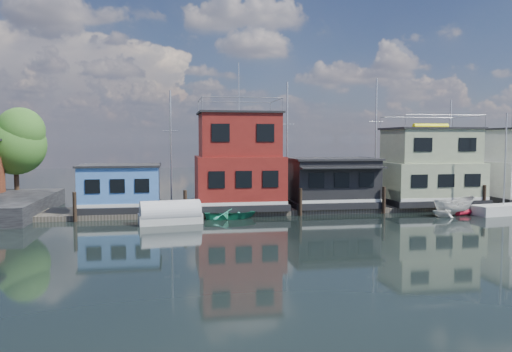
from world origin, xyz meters
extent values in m
plane|color=black|center=(0.00, 0.00, 0.00)|extent=(160.00, 160.00, 0.00)
cube|color=#595147|center=(0.00, 12.00, 0.20)|extent=(48.00, 5.00, 0.40)
cube|color=black|center=(-18.00, 12.00, 0.65)|extent=(6.40, 4.90, 0.50)
cube|color=#4D86DC|center=(-18.00, 12.00, 2.40)|extent=(6.00, 4.50, 3.00)
cube|color=black|center=(-18.00, 12.00, 3.98)|extent=(6.30, 4.80, 0.16)
cube|color=black|center=(-8.50, 12.00, 0.65)|extent=(7.40, 5.90, 0.50)
cube|color=maroon|center=(-8.50, 12.00, 2.77)|extent=(7.00, 5.50, 3.74)
cube|color=maroon|center=(-8.50, 12.00, 6.37)|extent=(6.30, 4.95, 3.46)
cube|color=black|center=(-8.50, 12.00, 8.18)|extent=(6.65, 5.23, 0.16)
cylinder|color=silver|center=(-8.50, 12.00, 10.26)|extent=(0.08, 0.08, 4.00)
cube|color=black|center=(-0.50, 12.00, 0.65)|extent=(7.40, 5.40, 0.50)
cube|color=black|center=(-0.50, 12.00, 2.60)|extent=(7.00, 5.00, 3.40)
cube|color=black|center=(-0.50, 12.00, 4.38)|extent=(7.30, 5.30, 0.16)
cube|color=black|center=(-0.50, 9.20, 3.79)|extent=(7.00, 1.20, 0.12)
cube|color=black|center=(8.50, 12.00, 0.65)|extent=(8.40, 5.90, 0.50)
cube|color=#9AA681|center=(8.50, 12.00, 2.46)|extent=(8.00, 5.50, 3.12)
cube|color=#9AA681|center=(8.50, 12.00, 5.46)|extent=(7.20, 4.95, 2.88)
cube|color=black|center=(8.50, 12.00, 6.98)|extent=(7.60, 5.23, 0.16)
cylinder|color=#FAF507|center=(8.50, 12.00, 7.15)|extent=(3.20, 0.56, 0.56)
cylinder|color=#2D2116|center=(-21.00, 9.20, 1.10)|extent=(0.28, 0.28, 2.20)
cylinder|color=#2D2116|center=(-13.00, 9.20, 1.10)|extent=(0.28, 0.28, 2.20)
cylinder|color=#2D2116|center=(-4.00, 9.20, 1.10)|extent=(0.28, 0.28, 2.20)
cylinder|color=#2D2116|center=(3.00, 9.20, 1.10)|extent=(0.28, 0.28, 2.20)
cylinder|color=#2D2116|center=(12.00, 9.20, 1.10)|extent=(0.28, 0.28, 2.20)
cylinder|color=silver|center=(-14.00, 18.00, 5.25)|extent=(0.16, 0.16, 10.50)
cylinder|color=silver|center=(-14.00, 18.00, 6.83)|extent=(1.40, 0.06, 0.06)
cylinder|color=silver|center=(-3.00, 18.00, 5.75)|extent=(0.16, 0.16, 11.50)
cylinder|color=silver|center=(-3.00, 18.00, 7.48)|extent=(1.40, 0.06, 0.06)
cylinder|color=silver|center=(6.00, 18.00, 6.00)|extent=(0.16, 0.16, 12.00)
cylinder|color=silver|center=(6.00, 18.00, 7.80)|extent=(1.40, 0.06, 0.06)
cylinder|color=silver|center=(14.00, 18.00, 5.00)|extent=(0.16, 0.16, 10.00)
cylinder|color=silver|center=(14.00, 18.00, 6.50)|extent=(1.40, 0.06, 0.06)
cylinder|color=silver|center=(21.00, 18.00, 5.50)|extent=(0.16, 0.16, 11.00)
cylinder|color=silver|center=(21.00, 18.00, 7.15)|extent=(1.40, 0.06, 0.06)
cylinder|color=#382619|center=(-28.00, 20.00, 1.49)|extent=(0.44, 0.44, 2.97)
sphere|color=#326021|center=(-28.00, 20.00, 5.52)|extent=(5.44, 5.44, 5.44)
cylinder|color=#A91227|center=(9.72, 7.57, 0.23)|extent=(3.15, 1.49, 0.47)
cube|color=beige|center=(-14.12, 7.31, 0.37)|extent=(4.64, 2.31, 0.74)
cylinder|color=#B7B7BC|center=(-14.12, 7.31, 0.79)|extent=(4.44, 2.38, 1.80)
imported|color=#258B6F|center=(-9.61, 8.87, 0.41)|extent=(4.06, 2.95, 0.83)
cube|color=silver|center=(12.26, 7.09, 0.40)|extent=(5.36, 2.53, 0.80)
cylinder|color=silver|center=(12.26, 7.09, 4.46)|extent=(0.12, 0.12, 7.32)
cube|color=silver|center=(12.26, 7.09, 2.17)|extent=(0.31, 1.59, 0.05)
imported|color=silver|center=(8.06, 7.24, 0.76)|extent=(4.13, 2.25, 1.51)
imported|color=white|center=(6.85, 6.77, 0.53)|extent=(2.24, 2.01, 1.06)
camera|label=1|loc=(-14.12, -28.66, 6.03)|focal=35.00mm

